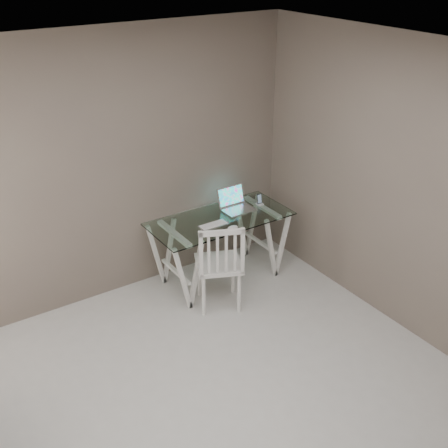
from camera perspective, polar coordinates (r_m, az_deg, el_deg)
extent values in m
plane|color=#BCB9B4|center=(4.65, 1.71, -19.38)|extent=(4.50, 4.50, 0.00)
cube|color=white|center=(3.26, 2.38, 15.22)|extent=(4.00, 4.50, 0.02)
cube|color=#6B5E54|center=(5.57, -11.55, 5.33)|extent=(4.00, 0.02, 2.70)
cube|color=#6B5E54|center=(5.08, 20.77, 1.84)|extent=(0.02, 4.50, 2.70)
cube|color=silver|center=(5.87, -0.39, 0.54)|extent=(1.50, 0.70, 0.01)
cube|color=white|center=(5.81, -4.94, -4.14)|extent=(0.24, 0.62, 0.72)
cube|color=white|center=(6.32, 3.79, -1.28)|extent=(0.24, 0.62, 0.72)
cube|color=silver|center=(5.59, -0.55, -4.07)|extent=(0.58, 0.58, 0.04)
cylinder|color=silver|center=(5.56, -2.07, -7.32)|extent=(0.04, 0.04, 0.45)
cylinder|color=silver|center=(5.60, 1.55, -6.99)|extent=(0.04, 0.04, 0.45)
cylinder|color=silver|center=(5.85, -2.53, -5.37)|extent=(0.04, 0.04, 0.45)
cylinder|color=silver|center=(5.90, 0.91, -5.07)|extent=(0.04, 0.04, 0.45)
cube|color=silver|center=(5.29, -0.22, -2.93)|extent=(0.41, 0.21, 0.49)
cube|color=silver|center=(6.03, 1.45, 1.45)|extent=(0.33, 0.23, 0.01)
cube|color=#19D899|center=(6.09, 0.69, 2.90)|extent=(0.33, 0.07, 0.22)
cube|color=silver|center=(5.72, -1.10, -0.11)|extent=(0.31, 0.13, 0.01)
ellipsoid|color=silver|center=(5.63, 0.90, -0.39)|extent=(0.12, 0.07, 0.04)
cube|color=white|center=(6.17, 3.65, 2.03)|extent=(0.07, 0.07, 0.02)
cube|color=black|center=(6.15, 3.61, 2.58)|extent=(0.06, 0.03, 0.11)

